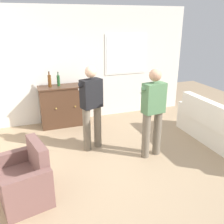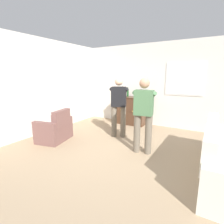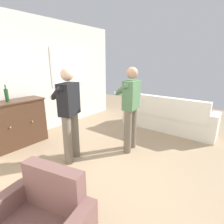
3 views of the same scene
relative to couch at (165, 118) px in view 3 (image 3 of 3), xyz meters
The scene contains 7 objects.
ground 2.03m from the couch, behind, with size 10.40×10.40×0.00m, color #9E8466.
wall_back_with_window 3.42m from the couch, 127.27° to the left, with size 5.20×0.15×2.80m.
couch is the anchor object (origin of this frame).
sideboard_cabinet 3.57m from the couch, 141.37° to the left, with size 1.17×0.49×0.99m.
bottle_liquor_amber 3.74m from the couch, 141.81° to the left, with size 0.07×0.07×0.34m.
person_standing_left 2.67m from the couch, 161.09° to the left, with size 0.53×0.52×1.68m.
person_standing_right 1.61m from the couch, behind, with size 0.55×0.50×1.68m.
Camera 3 is at (-2.35, -1.46, 1.78)m, focal length 28.00 mm.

